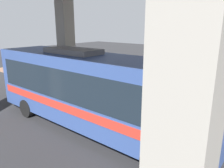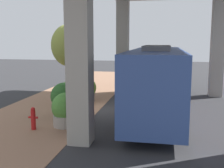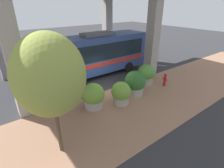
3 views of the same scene
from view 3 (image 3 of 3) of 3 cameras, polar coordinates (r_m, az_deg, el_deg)
name	(u,v)px [view 3 (image 3 of 3)]	position (r m, az deg, el deg)	size (l,w,h in m)	color
ground_plane	(105,91)	(13.63, -2.22, -2.27)	(80.00, 80.00, 0.00)	#2D2D30
sidewalk_strip	(131,108)	(11.60, 6.37, -7.65)	(6.00, 40.00, 0.02)	#936B51
bus	(87,54)	(15.76, -8.16, 9.52)	(2.79, 11.79, 3.89)	#334C8C
fire_hydrant	(165,80)	(14.84, 16.86, 1.33)	(0.46, 0.22, 1.09)	#B21919
planter_front	(121,93)	(11.59, 2.98, -3.08)	(1.30, 1.30, 1.58)	#9E998E
planter_middle	(146,74)	(14.90, 11.06, 3.08)	(1.40, 1.40, 1.66)	#9E998E
planter_back	(135,83)	(12.89, 7.54, 0.27)	(1.53, 1.53, 1.81)	#9E998E
planter_extra	(93,96)	(11.24, -6.09, -4.03)	(1.44, 1.44, 1.68)	#9E998E
street_tree_near	(50,76)	(6.98, -19.68, 2.50)	(2.75, 2.75, 5.39)	brown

